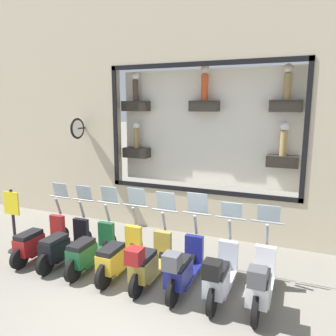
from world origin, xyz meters
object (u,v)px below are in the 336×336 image
scooter_red_7 (38,240)px  scooter_white_0 (260,282)px  scooter_olive_3 (148,261)px  scooter_green_5 (90,250)px  scooter_navy_2 (183,267)px  shop_sign_post (13,219)px  scooter_silver_1 (220,275)px  scooter_yellow_4 (119,255)px  scooter_black_6 (63,245)px

scooter_red_7 → scooter_white_0: bearing=-90.6°
scooter_olive_3 → scooter_green_5: (0.06, 1.41, -0.04)m
scooter_navy_2 → scooter_red_7: (0.05, 3.52, -0.06)m
scooter_green_5 → shop_sign_post: scooter_green_5 is taller
scooter_silver_1 → scooter_navy_2: scooter_navy_2 is taller
scooter_olive_3 → scooter_yellow_4: (0.07, 0.70, -0.03)m
scooter_white_0 → scooter_olive_3: (-0.01, 2.11, -0.02)m
scooter_white_0 → scooter_red_7: bearing=89.4°
scooter_white_0 → scooter_green_5: (0.06, 3.52, -0.05)m
scooter_green_5 → scooter_silver_1: bearing=-91.2°
scooter_black_6 → scooter_green_5: bearing=-89.8°
scooter_yellow_4 → scooter_silver_1: bearing=-91.7°
scooter_white_0 → scooter_silver_1: bearing=90.4°
scooter_navy_2 → scooter_green_5: size_ratio=1.00×
scooter_yellow_4 → scooter_white_0: bearing=-91.2°
scooter_black_6 → shop_sign_post: (0.04, 1.48, 0.39)m
scooter_olive_3 → scooter_black_6: scooter_olive_3 is taller
scooter_navy_2 → scooter_black_6: (0.05, 2.81, -0.06)m
scooter_white_0 → shop_sign_post: bearing=89.0°
scooter_white_0 → scooter_navy_2: (-0.00, 1.41, -0.00)m
scooter_white_0 → scooter_green_5: scooter_green_5 is taller
scooter_olive_3 → scooter_red_7: bearing=88.8°
scooter_green_5 → scooter_black_6: 0.70m
scooter_navy_2 → scooter_black_6: 2.82m
scooter_olive_3 → scooter_yellow_4: scooter_yellow_4 is taller
scooter_navy_2 → shop_sign_post: bearing=88.7°
scooter_navy_2 → scooter_red_7: 3.52m
scooter_white_0 → scooter_yellow_4: 2.82m
scooter_yellow_4 → scooter_green_5: 0.70m
scooter_silver_1 → scooter_navy_2: (0.00, 0.70, 0.01)m
scooter_yellow_4 → scooter_olive_3: bearing=-95.5°
scooter_white_0 → scooter_navy_2: bearing=90.0°
scooter_red_7 → scooter_yellow_4: bearing=-89.8°
scooter_black_6 → scooter_silver_1: bearing=-90.9°
scooter_navy_2 → scooter_olive_3: size_ratio=1.01×
scooter_navy_2 → scooter_red_7: bearing=89.1°
scooter_white_0 → scooter_red_7: scooter_white_0 is taller
scooter_white_0 → scooter_red_7: size_ratio=1.01×
scooter_white_0 → scooter_black_6: scooter_white_0 is taller
scooter_white_0 → scooter_olive_3: scooter_olive_3 is taller
scooter_black_6 → scooter_red_7: size_ratio=1.00×
scooter_silver_1 → scooter_black_6: 3.52m
scooter_green_5 → scooter_black_6: (-0.00, 0.70, -0.01)m
scooter_green_5 → scooter_white_0: bearing=-90.9°
scooter_black_6 → scooter_red_7: (-0.00, 0.70, -0.00)m
scooter_green_5 → scooter_black_6: size_ratio=1.00×
scooter_green_5 → scooter_black_6: scooter_green_5 is taller
scooter_navy_2 → shop_sign_post: (0.10, 4.29, 0.33)m
scooter_yellow_4 → shop_sign_post: (0.04, 2.89, 0.38)m
scooter_green_5 → scooter_red_7: (-0.00, 1.41, -0.01)m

